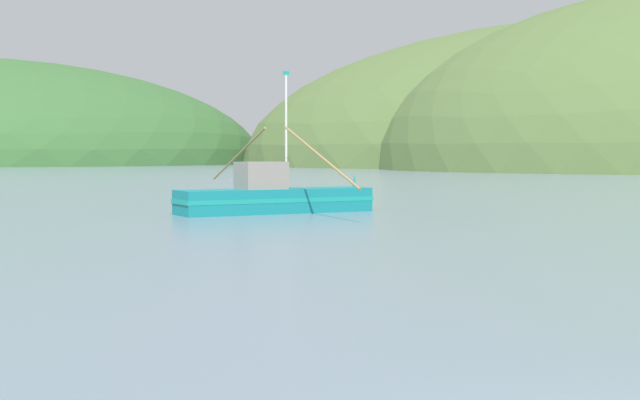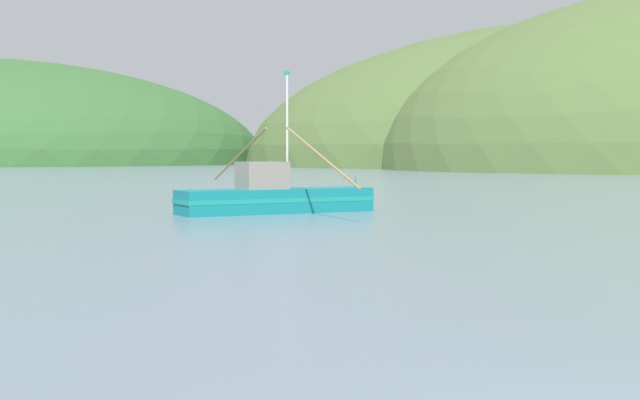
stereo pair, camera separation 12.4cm
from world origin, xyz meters
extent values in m
ellipsoid|color=#516B38|center=(95.85, 210.33, 0.00)|extent=(193.04, 154.43, 72.27)
cube|color=#147F84|center=(-1.89, 38.49, 0.64)|extent=(10.66, 6.25, 1.27)
cube|color=teal|center=(-1.89, 38.49, 0.70)|extent=(10.77, 6.31, 0.23)
cone|color=#147F84|center=(2.58, 40.31, 1.62)|extent=(0.26, 0.26, 0.70)
cube|color=gray|center=(-2.64, 38.19, 1.98)|extent=(2.88, 2.66, 1.42)
cylinder|color=silver|center=(-1.28, 38.74, 4.26)|extent=(0.12, 0.12, 5.98)
cube|color=teal|center=(-1.28, 38.74, 7.37)|extent=(0.34, 0.16, 0.20)
cylinder|color=#997F4C|center=(-3.78, 43.14, 3.04)|extent=(2.97, 7.08, 3.04)
cylinder|color=#997F4C|center=(-0.01, 33.85, 3.04)|extent=(2.97, 7.08, 3.04)
camera|label=1|loc=(-4.41, -8.86, 3.20)|focal=50.55mm
camera|label=2|loc=(-4.29, -8.87, 3.20)|focal=50.55mm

